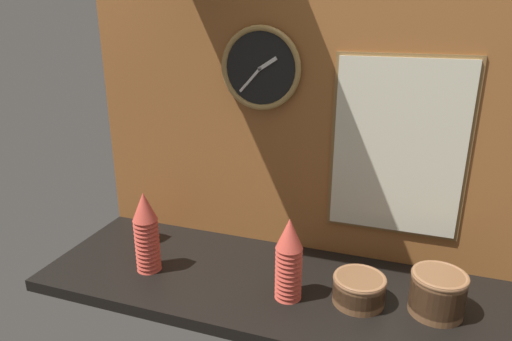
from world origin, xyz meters
TOP-DOWN VIEW (x-y plane):
  - ground_plane at (0.00, 0.00)m, footprint 1.60×0.56m
  - wall_tiled_back at (0.00, 0.27)m, footprint 1.60×0.03m
  - cup_stack_far_left at (-0.57, 0.10)m, footprint 0.08×0.08m
  - cup_stack_left at (-0.45, -0.08)m, footprint 0.08×0.08m
  - cup_stack_center_right at (0.05, -0.08)m, footprint 0.08×0.08m
  - bowl_stack_right at (0.27, -0.03)m, footprint 0.16×0.16m
  - bowl_stack_far_right at (0.49, -0.01)m, footprint 0.16×0.16m
  - wall_clock at (-0.15, 0.23)m, footprint 0.29×0.03m
  - menu_board at (0.33, 0.24)m, footprint 0.44×0.01m

SIDE VIEW (x-z plane):
  - ground_plane at x=0.00m, z-range -0.04..0.00m
  - bowl_stack_right at x=0.27m, z-range 0.00..0.09m
  - bowl_stack_far_right at x=0.49m, z-range 0.00..0.13m
  - cup_stack_far_left at x=-0.57m, z-range 0.00..0.18m
  - cup_stack_center_right at x=0.05m, z-range 0.00..0.27m
  - cup_stack_left at x=-0.45m, z-range 0.00..0.29m
  - menu_board at x=0.33m, z-range 0.12..0.73m
  - wall_tiled_back at x=0.00m, z-range 0.00..1.05m
  - wall_clock at x=-0.15m, z-range 0.52..0.81m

